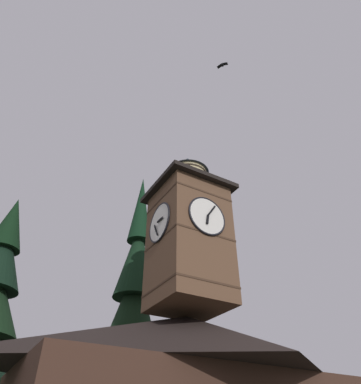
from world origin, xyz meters
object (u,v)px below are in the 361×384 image
at_px(pine_tree_behind, 131,332).
at_px(flying_bird_high, 222,65).
at_px(moon, 179,347).
at_px(clock_tower, 189,232).

relative_size(pine_tree_behind, flying_bird_high, 34.90).
distance_m(moon, flying_bird_high, 36.45).
relative_size(clock_tower, flying_bird_high, 16.42).
bearing_deg(pine_tree_behind, flying_bird_high, 84.35).
relative_size(pine_tree_behind, moon, 9.95).
distance_m(pine_tree_behind, moon, 25.18).
height_order(clock_tower, flying_bird_high, flying_bird_high).
distance_m(clock_tower, flying_bird_high, 8.93).
xyz_separation_m(moon, flying_bird_high, (16.10, 32.14, 6.06)).
bearing_deg(moon, clock_tower, 60.76).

